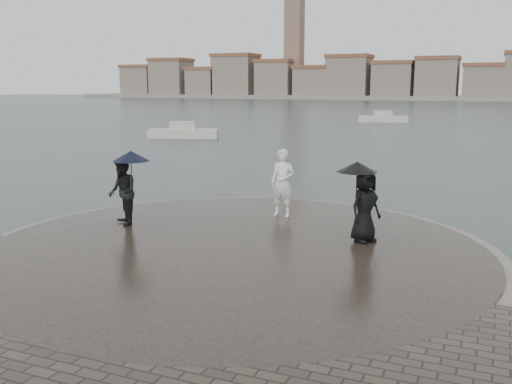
% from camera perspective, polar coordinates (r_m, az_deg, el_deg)
% --- Properties ---
extents(ground, '(400.00, 400.00, 0.00)m').
position_cam_1_polar(ground, '(10.88, -10.28, -11.87)').
color(ground, '#2B3835').
rests_on(ground, ground).
extents(kerb_ring, '(12.50, 12.50, 0.32)m').
position_cam_1_polar(kerb_ring, '(13.70, -2.17, -6.24)').
color(kerb_ring, gray).
rests_on(kerb_ring, ground).
extents(quay_tip, '(11.90, 11.90, 0.36)m').
position_cam_1_polar(quay_tip, '(13.69, -2.17, -6.15)').
color(quay_tip, '#2D261E').
rests_on(quay_tip, ground).
extents(statue, '(0.72, 0.47, 1.97)m').
position_cam_1_polar(statue, '(16.53, 2.67, 0.91)').
color(statue, white).
rests_on(statue, quay_tip).
extents(visitor_left, '(1.33, 1.17, 2.04)m').
position_cam_1_polar(visitor_left, '(15.87, -13.05, 0.73)').
color(visitor_left, black).
rests_on(visitor_left, quay_tip).
extents(visitor_right, '(1.22, 1.12, 1.95)m').
position_cam_1_polar(visitor_right, '(14.08, 10.66, -0.48)').
color(visitor_right, black).
rests_on(visitor_right, quay_tip).
extents(far_skyline, '(260.00, 20.00, 37.00)m').
position_cam_1_polar(far_skyline, '(169.46, 19.63, 10.52)').
color(far_skyline, gray).
rests_on(far_skyline, ground).
extents(boats, '(39.22, 29.42, 1.50)m').
position_cam_1_polar(boats, '(52.61, 18.00, 6.02)').
color(boats, beige).
rests_on(boats, ground).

